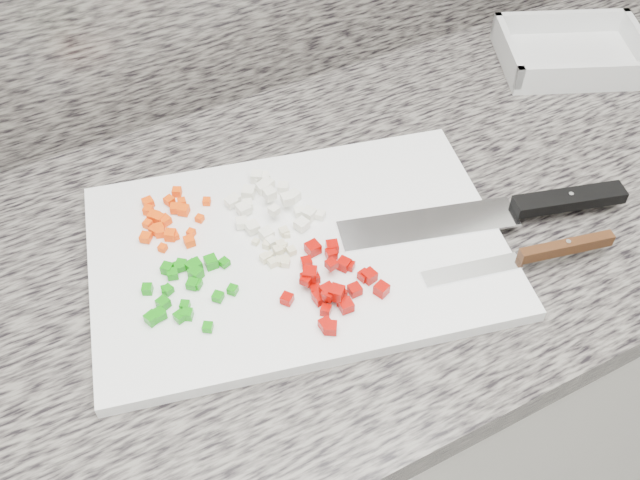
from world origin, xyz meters
The scene contains 11 objects.
cabinet centered at (0.00, 1.44, 0.43)m, with size 3.92×0.62×0.86m, color silver.
countertop centered at (0.00, 1.44, 0.88)m, with size 3.96×0.64×0.04m, color #69645C.
cutting_board centered at (-0.03, 1.41, 0.91)m, with size 0.49×0.33×0.02m, color white.
carrot_pile centered at (-0.16, 1.52, 0.92)m, with size 0.10×0.10×0.01m.
onion_pile centered at (-0.04, 1.49, 0.92)m, with size 0.11×0.13×0.02m.
green_pepper_pile centered at (-0.18, 1.41, 0.92)m, with size 0.12×0.11×0.01m.
red_pepper_pile centered at (-0.03, 1.33, 0.93)m, with size 0.12×0.13×0.03m.
garlic_pile centered at (-0.06, 1.41, 0.92)m, with size 0.05×0.06×0.01m.
chef_knife centered at (0.24, 1.33, 0.92)m, with size 0.37×0.14×0.02m.
paring_knife centered at (0.22, 1.26, 0.92)m, with size 0.24×0.07×0.02m.
tray centered at (0.53, 1.57, 0.92)m, with size 0.27×0.24×0.05m.
Camera 1 is at (-0.27, 0.90, 1.56)m, focal length 40.00 mm.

